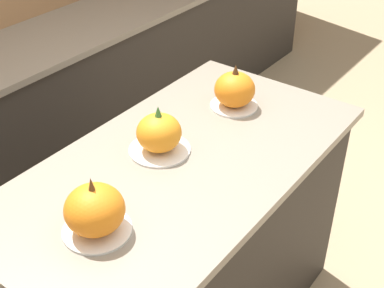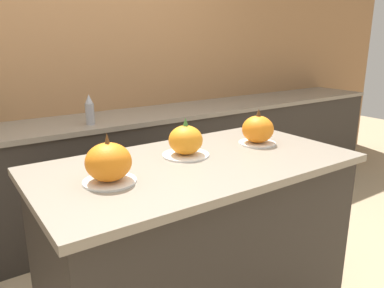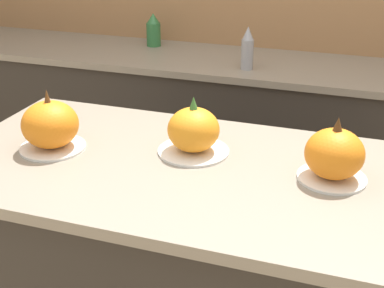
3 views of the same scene
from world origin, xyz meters
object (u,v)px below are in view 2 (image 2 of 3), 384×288
Objects in this scene: pumpkin_cake_center at (186,141)px; bottle_tall at (90,110)px; pumpkin_cake_left at (109,163)px; pumpkin_cake_right at (258,130)px.

pumpkin_cake_center is 1.08m from bottle_tall.
pumpkin_cake_left is 0.99× the size of bottle_tall.
pumpkin_cake_right is 0.93× the size of bottle_tall.
pumpkin_cake_left is at bearing -174.96° from pumpkin_cake_right.
bottle_tall is at bearing 114.81° from pumpkin_cake_right.
pumpkin_cake_center is (0.44, 0.12, -0.01)m from pumpkin_cake_left.
pumpkin_cake_left reaches higher than pumpkin_cake_right.
pumpkin_cake_right reaches higher than bottle_tall.
bottle_tall is (-0.51, 1.11, -0.01)m from pumpkin_cake_right.
bottle_tall is at bearing 94.72° from pumpkin_cake_center.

